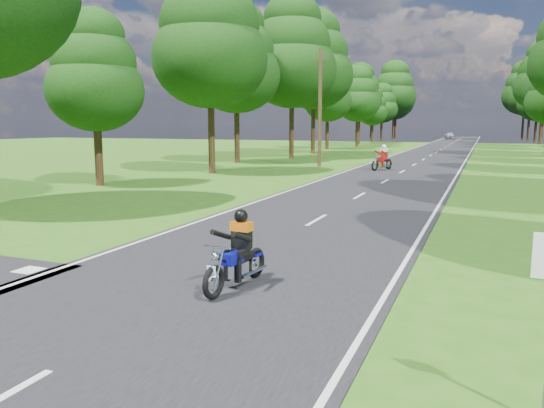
% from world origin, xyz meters
% --- Properties ---
extents(ground, '(160.00, 160.00, 0.00)m').
position_xyz_m(ground, '(0.00, 0.00, 0.00)').
color(ground, '#2B5A14').
rests_on(ground, ground).
extents(main_road, '(7.00, 140.00, 0.02)m').
position_xyz_m(main_road, '(0.00, 50.00, 0.01)').
color(main_road, black).
rests_on(main_road, ground).
extents(road_markings, '(7.40, 140.00, 0.01)m').
position_xyz_m(road_markings, '(-0.14, 48.13, 0.02)').
color(road_markings, silver).
rests_on(road_markings, main_road).
extents(treeline, '(40.00, 115.35, 14.78)m').
position_xyz_m(treeline, '(1.43, 60.06, 8.25)').
color(treeline, black).
rests_on(treeline, ground).
extents(telegraph_pole, '(1.20, 0.26, 8.00)m').
position_xyz_m(telegraph_pole, '(-6.00, 28.00, 4.07)').
color(telegraph_pole, '#382616').
rests_on(telegraph_pole, ground).
extents(rider_near_blue, '(0.76, 1.78, 1.44)m').
position_xyz_m(rider_near_blue, '(0.67, 0.85, 0.74)').
color(rider_near_blue, '#0C0E8E').
rests_on(rider_near_blue, main_road).
extents(rider_far_red, '(1.34, 2.09, 1.65)m').
position_xyz_m(rider_far_red, '(-1.39, 26.63, 0.85)').
color(rider_far_red, '#A40C21').
rests_on(rider_far_red, main_road).
extents(distant_car, '(2.29, 4.17, 1.34)m').
position_xyz_m(distant_car, '(-1.69, 97.49, 0.69)').
color(distant_car, silver).
rests_on(distant_car, main_road).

